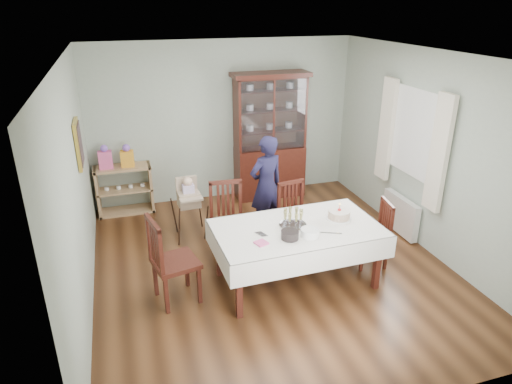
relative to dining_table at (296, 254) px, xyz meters
name	(u,v)px	position (x,y,z in m)	size (l,w,h in m)	color
floor	(270,265)	(-0.18, 0.45, -0.38)	(5.00, 5.00, 0.00)	#593319
room_shell	(259,131)	(-0.18, 0.98, 1.32)	(5.00, 5.00, 5.00)	#9EAA99
dining_table	(296,254)	(0.00, 0.00, 0.00)	(2.03, 1.20, 0.76)	#411910
china_cabinet	(270,135)	(0.57, 2.71, 0.74)	(1.30, 0.48, 2.18)	#411910
sideboard	(125,189)	(-1.93, 2.73, 0.02)	(0.90, 0.38, 0.80)	tan
picture_frame	(78,144)	(-2.40, 1.25, 1.27)	(0.04, 0.48, 0.58)	gold
window	(415,133)	(2.04, 0.75, 1.17)	(0.04, 1.02, 1.22)	white
curtain_left	(439,154)	(1.98, 0.13, 1.07)	(0.07, 0.30, 1.55)	silver
curtain_right	(386,129)	(1.98, 1.37, 1.07)	(0.07, 0.30, 1.55)	silver
radiator	(400,214)	(1.98, 0.75, -0.08)	(0.10, 0.80, 0.55)	white
chair_far_left	(229,236)	(-0.65, 0.85, -0.08)	(0.51, 0.51, 1.04)	#411910
chair_far_right	(296,230)	(0.31, 0.79, -0.10)	(0.49, 0.49, 0.95)	#411910
chair_end_left	(175,276)	(-1.48, 0.07, -0.06)	(0.57, 0.57, 1.08)	#411910
chair_end_right	(371,246)	(1.11, 0.10, -0.12)	(0.46, 0.46, 0.89)	#411910
woman	(266,186)	(0.06, 1.35, 0.37)	(0.55, 0.36, 1.52)	black
high_chair	(190,213)	(-1.05, 1.58, -0.02)	(0.43, 0.43, 0.94)	black
champagne_tray	(293,221)	(-0.04, 0.05, 0.44)	(0.33, 0.33, 0.20)	silver
birthday_cake	(339,215)	(0.58, 0.06, 0.43)	(0.31, 0.31, 0.21)	white
plate_stack_dark	(290,235)	(-0.19, -0.23, 0.42)	(0.21, 0.21, 0.10)	black
plate_stack_white	(310,233)	(0.05, -0.25, 0.42)	(0.21, 0.21, 0.09)	white
napkin_stack	(261,243)	(-0.53, -0.25, 0.38)	(0.13, 0.13, 0.02)	#DD518B
cutlery	(259,234)	(-0.50, -0.04, 0.38)	(0.10, 0.14, 0.01)	silver
cake_knife	(331,233)	(0.32, -0.26, 0.38)	(0.25, 0.02, 0.01)	silver
gift_bag_pink	(105,158)	(-2.16, 2.71, 0.59)	(0.21, 0.13, 0.39)	#DD518B
gift_bag_orange	(127,157)	(-1.83, 2.71, 0.58)	(0.21, 0.16, 0.37)	orange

